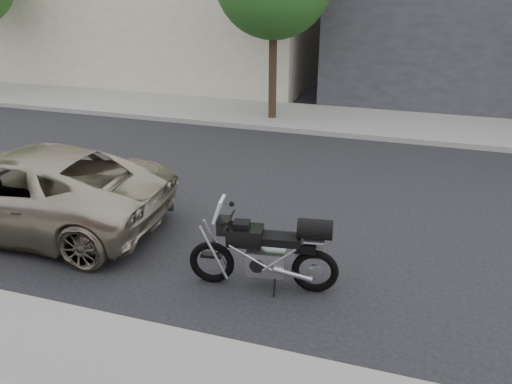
{
  "coord_description": "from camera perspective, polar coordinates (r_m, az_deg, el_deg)",
  "views": [
    {
      "loc": [
        -2.06,
        8.51,
        4.22
      ],
      "look_at": [
        0.22,
        1.3,
        0.9
      ],
      "focal_mm": 35.0,
      "sensor_mm": 36.0,
      "label": 1
    }
  ],
  "objects": [
    {
      "name": "minivan",
      "position": [
        9.75,
        -24.92,
        0.36
      ],
      "size": [
        5.3,
        2.63,
        1.44
      ],
      "primitive_type": "imported",
      "rotation": [
        0.0,
        0.0,
        1.62
      ],
      "color": "tan",
      "rests_on": "ground"
    },
    {
      "name": "far_sidewalk",
      "position": [
        15.71,
        9.46,
        8.06
      ],
      "size": [
        44.0,
        3.0,
        0.15
      ],
      "primitive_type": "cube",
      "color": "gray",
      "rests_on": "ground"
    },
    {
      "name": "motorcycle",
      "position": [
        7.16,
        1.95,
        -6.74
      ],
      "size": [
        2.18,
        0.9,
        1.38
      ],
      "rotation": [
        0.0,
        0.0,
        0.14
      ],
      "color": "black",
      "rests_on": "ground"
    },
    {
      "name": "ground",
      "position": [
        9.72,
        3.54,
        -2.09
      ],
      "size": [
        120.0,
        120.0,
        0.0
      ],
      "primitive_type": "plane",
      "color": "black",
      "rests_on": "ground"
    }
  ]
}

